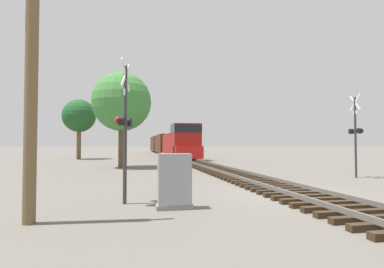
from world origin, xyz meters
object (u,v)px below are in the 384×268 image
Objects in this scene: freight_train at (166,144)px; tree_far_right at (122,102)px; relay_cabinet at (174,181)px; crossing_signal_near at (124,124)px; crossing_signal_far at (356,132)px; utility_pole at (32,64)px; tree_mid_background at (79,116)px.

tree_far_right is (-6.74, -28.89, 3.39)m from freight_train.
relay_cabinet is 16.46m from tree_far_right.
crossing_signal_far reaches higher than crossing_signal_near.
crossing_signal_far is 2.91× the size of relay_cabinet.
relay_cabinet is at bearing -82.43° from tree_far_right.
crossing_signal_far is 16.61m from tree_far_right.
utility_pole is at bearing -164.79° from relay_cabinet.
crossing_signal_near is 3.18m from utility_pole.
tree_far_right is (-0.63, 14.72, 2.72)m from crossing_signal_near.
utility_pole reaches higher than relay_cabinet.
freight_train is 10.22× the size of crossing_signal_near.
tree_far_right reaches higher than utility_pole.
utility_pole is at bearing -82.44° from tree_mid_background.
crossing_signal_far is 30.87m from tree_mid_background.
utility_pole is 0.97× the size of tree_far_right.
tree_far_right reaches higher than crossing_signal_far.
freight_train is 46.37m from utility_pole.
relay_cabinet is 31.56m from tree_mid_background.
utility_pole is (-3.59, -0.98, 3.01)m from relay_cabinet.
crossing_signal_near is 2.47m from relay_cabinet.
crossing_signal_near is at bearing -77.90° from tree_mid_background.
crossing_signal_far is at bearing 28.19° from relay_cabinet.
tree_far_right is (-2.09, 15.71, 4.44)m from relay_cabinet.
relay_cabinet is at bearing -95.95° from freight_train.
relay_cabinet is at bearing 70.44° from crossing_signal_near.
utility_pole is (-8.24, -45.59, 1.96)m from freight_train.
tree_mid_background is (-7.74, 30.26, 4.53)m from relay_cabinet.
tree_mid_background is at bearing -130.80° from freight_train.
tree_mid_background reaches higher than crossing_signal_near.
relay_cabinet is at bearing 15.21° from utility_pole.
freight_train is at bearing 76.88° from tree_far_right.
utility_pole reaches higher than crossing_signal_near.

